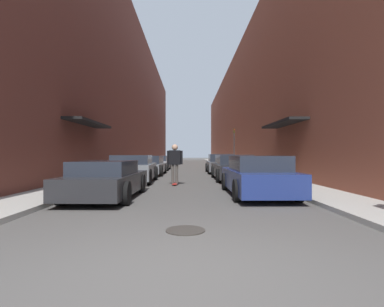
{
  "coord_description": "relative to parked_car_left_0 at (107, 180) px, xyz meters",
  "views": [
    {
      "loc": [
        0.13,
        -3.48,
        1.37
      ],
      "look_at": [
        0.27,
        10.52,
        1.38
      ],
      "focal_mm": 28.0,
      "sensor_mm": 36.0,
      "label": 1
    }
  ],
  "objects": [
    {
      "name": "skateboarder",
      "position": [
        1.91,
        3.84,
        0.53
      ],
      "size": [
        0.68,
        0.78,
        1.78
      ],
      "color": "#B2231E",
      "rests_on": "ground"
    },
    {
      "name": "parked_car_left_2",
      "position": [
        -0.0,
        10.13,
        0.04
      ],
      "size": [
        1.89,
        4.63,
        1.25
      ],
      "color": "gray",
      "rests_on": "ground"
    },
    {
      "name": "manhole_cover",
      "position": [
        2.47,
        -3.89,
        -0.56
      ],
      "size": [
        0.7,
        0.7,
        0.02
      ],
      "color": "#332D28",
      "rests_on": "ground"
    },
    {
      "name": "building_row_left",
      "position": [
        -4.89,
        27.39,
        7.37
      ],
      "size": [
        4.9,
        66.23,
        15.87
      ],
      "color": "brown",
      "rests_on": "ground"
    },
    {
      "name": "parked_car_left_1",
      "position": [
        -0.15,
        5.08,
        0.08
      ],
      "size": [
        2.05,
        4.06,
        1.3
      ],
      "color": "gray",
      "rests_on": "ground"
    },
    {
      "name": "curb_strip_right",
      "position": [
        6.79,
        27.39,
        -0.51
      ],
      "size": [
        1.8,
        66.23,
        0.12
      ],
      "color": "#A3A099",
      "rests_on": "ground"
    },
    {
      "name": "parked_car_left_3",
      "position": [
        -0.09,
        15.78,
        0.02
      ],
      "size": [
        2.02,
        4.29,
        1.21
      ],
      "color": "#B7B7BC",
      "rests_on": "ground"
    },
    {
      "name": "parked_car_left_0",
      "position": [
        0.0,
        0.0,
        0.0
      ],
      "size": [
        1.91,
        4.28,
        1.15
      ],
      "color": "#232326",
      "rests_on": "ground"
    },
    {
      "name": "parked_car_right_1",
      "position": [
        4.82,
        6.38,
        0.07
      ],
      "size": [
        2.0,
        4.75,
        1.31
      ],
      "color": "#232326",
      "rests_on": "ground"
    },
    {
      "name": "traffic_light",
      "position": [
        7.02,
        20.42,
        1.86
      ],
      "size": [
        0.16,
        0.22,
        3.76
      ],
      "color": "#2D2D2D",
      "rests_on": "curb_strip_right"
    },
    {
      "name": "ground",
      "position": [
        2.4,
        20.77,
        -0.57
      ],
      "size": [
        145.71,
        145.71,
        0.0
      ],
      "primitive_type": "plane",
      "color": "#4C4947"
    },
    {
      "name": "curb_strip_left",
      "position": [
        -1.99,
        27.39,
        -0.51
      ],
      "size": [
        1.8,
        66.23,
        0.12
      ],
      "color": "#A3A099",
      "rests_on": "ground"
    },
    {
      "name": "parked_car_right_2",
      "position": [
        4.76,
        12.09,
        0.08
      ],
      "size": [
        1.93,
        4.28,
        1.35
      ],
      "color": "#515459",
      "rests_on": "ground"
    },
    {
      "name": "building_row_right",
      "position": [
        9.69,
        27.39,
        5.75
      ],
      "size": [
        4.9,
        66.23,
        12.63
      ],
      "color": "brown",
      "rests_on": "ground"
    },
    {
      "name": "parked_car_right_0",
      "position": [
        4.76,
        0.59,
        0.06
      ],
      "size": [
        1.94,
        4.55,
        1.3
      ],
      "color": "navy",
      "rests_on": "ground"
    }
  ]
}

